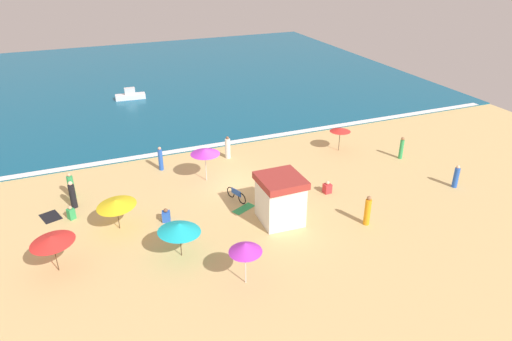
% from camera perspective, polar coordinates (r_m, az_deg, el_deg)
% --- Properties ---
extents(ground_plane, '(60.00, 60.00, 0.00)m').
position_cam_1_polar(ground_plane, '(31.38, -3.61, -1.55)').
color(ground_plane, '#D8B775').
extents(ocean_water, '(60.00, 44.00, 0.10)m').
position_cam_1_polar(ocean_water, '(56.94, -13.04, 10.86)').
color(ocean_water, '#0F567A').
rests_on(ocean_water, ground_plane).
extents(wave_breaker_foam, '(57.00, 0.70, 0.01)m').
position_cam_1_polar(wave_breaker_foam, '(36.79, -6.83, 2.86)').
color(wave_breaker_foam, white).
rests_on(wave_breaker_foam, ocean_water).
extents(lifeguard_cabana, '(2.44, 2.58, 2.82)m').
position_cam_1_polar(lifeguard_cabana, '(26.61, 3.00, -3.49)').
color(lifeguard_cabana, white).
rests_on(lifeguard_cabana, ground_plane).
extents(beach_umbrella_0, '(2.10, 2.10, 2.32)m').
position_cam_1_polar(beach_umbrella_0, '(21.59, -1.33, -9.44)').
color(beach_umbrella_0, silver).
rests_on(beach_umbrella_0, ground_plane).
extents(beach_umbrella_1, '(2.39, 2.39, 2.29)m').
position_cam_1_polar(beach_umbrella_1, '(30.95, -6.29, 2.30)').
color(beach_umbrella_1, silver).
rests_on(beach_umbrella_1, ground_plane).
extents(beach_umbrella_2, '(2.46, 2.43, 2.04)m').
position_cam_1_polar(beach_umbrella_2, '(23.85, -9.43, -6.94)').
color(beach_umbrella_2, '#4C3823').
rests_on(beach_umbrella_2, ground_plane).
extents(beach_umbrella_3, '(1.79, 1.80, 1.91)m').
position_cam_1_polar(beach_umbrella_3, '(36.14, 10.33, 4.98)').
color(beach_umbrella_3, '#4C3823').
rests_on(beach_umbrella_3, ground_plane).
extents(beach_umbrella_4, '(2.56, 2.54, 2.09)m').
position_cam_1_polar(beach_umbrella_4, '(24.50, -23.84, -7.77)').
color(beach_umbrella_4, '#4C3823').
rests_on(beach_umbrella_4, ground_plane).
extents(beach_umbrella_5, '(2.61, 2.59, 1.94)m').
position_cam_1_polar(beach_umbrella_5, '(26.86, -16.86, -3.84)').
color(beach_umbrella_5, '#4C3823').
rests_on(beach_umbrella_5, ground_plane).
extents(parked_bicycle, '(0.67, 1.73, 0.76)m').
position_cam_1_polar(parked_bicycle, '(29.17, -2.44, -2.99)').
color(parked_bicycle, black).
rests_on(parked_bicycle, ground_plane).
extents(beachgoer_0, '(0.51, 0.51, 0.86)m').
position_cam_1_polar(beachgoer_0, '(29.34, -21.80, -4.91)').
color(beachgoer_0, green).
rests_on(beachgoer_0, ground_plane).
extents(beachgoer_1, '(0.42, 0.42, 1.85)m').
position_cam_1_polar(beachgoer_1, '(27.26, 13.56, -4.88)').
color(beachgoer_1, orange).
rests_on(beachgoer_1, ground_plane).
extents(beachgoer_2, '(0.41, 0.41, 1.72)m').
position_cam_1_polar(beachgoer_2, '(36.21, 17.47, 2.65)').
color(beachgoer_2, green).
rests_on(beachgoer_2, ground_plane).
extents(beachgoer_3, '(0.51, 0.51, 1.74)m').
position_cam_1_polar(beachgoer_3, '(34.70, -3.50, 2.78)').
color(beachgoer_3, white).
rests_on(beachgoer_3, ground_plane).
extents(beachgoer_4, '(0.49, 0.49, 0.85)m').
position_cam_1_polar(beachgoer_4, '(30.35, 8.77, -2.12)').
color(beachgoer_4, red).
rests_on(beachgoer_4, ground_plane).
extents(beachgoer_5, '(0.45, 0.45, 1.77)m').
position_cam_1_polar(beachgoer_5, '(33.48, -11.67, 1.39)').
color(beachgoer_5, blue).
rests_on(beachgoer_5, ground_plane).
extents(beachgoer_6, '(0.56, 0.56, 0.83)m').
position_cam_1_polar(beachgoer_6, '(27.57, -11.00, -5.50)').
color(beachgoer_6, blue).
rests_on(beachgoer_6, ground_plane).
extents(beachgoer_7, '(0.45, 0.45, 1.78)m').
position_cam_1_polar(beachgoer_7, '(30.29, -21.64, -2.85)').
color(beachgoer_7, black).
rests_on(beachgoer_7, ground_plane).
extents(beachgoer_8, '(0.53, 0.53, 1.73)m').
position_cam_1_polar(beachgoer_8, '(31.50, -21.80, -1.80)').
color(beachgoer_8, green).
rests_on(beachgoer_8, ground_plane).
extents(beachgoer_9, '(0.48, 0.48, 1.60)m').
position_cam_1_polar(beachgoer_9, '(33.23, 23.40, -0.73)').
color(beachgoer_9, blue).
rests_on(beachgoer_9, ground_plane).
extents(beach_towel_0, '(1.37, 1.60, 0.01)m').
position_cam_1_polar(beach_towel_0, '(30.19, -23.96, -5.23)').
color(beach_towel_0, black).
rests_on(beach_towel_0, ground_plane).
extents(beach_towel_1, '(1.61, 1.21, 0.01)m').
position_cam_1_polar(beach_towel_1, '(28.41, -1.53, -4.72)').
color(beach_towel_1, green).
rests_on(beach_towel_1, ground_plane).
extents(small_boat_0, '(3.03, 1.14, 1.17)m').
position_cam_1_polar(small_boat_0, '(49.76, -15.22, 8.91)').
color(small_boat_0, white).
rests_on(small_boat_0, ocean_water).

